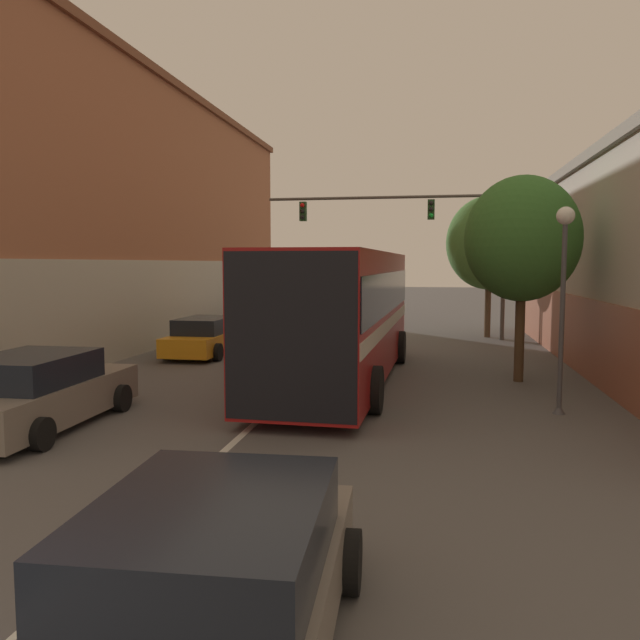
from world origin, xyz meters
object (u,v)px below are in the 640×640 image
Objects in this scene: street_tree_near at (522,239)px; street_lamp at (563,282)px; parked_car_left_near at (207,337)px; parked_car_left_far at (37,393)px; street_tree_far at (489,243)px; hatchback_foreground at (204,595)px; bus at (342,310)px; parked_car_left_mid at (279,316)px; traffic_signal_gantry at (427,229)px.

street_lamp is at bearing -84.43° from street_tree_near.
street_tree_near reaches higher than parked_car_left_near.
street_tree_far is at bearing -31.10° from parked_car_left_far.
street_tree_near reaches higher than hatchback_foreground.
bus is at bearing 151.47° from street_lamp.
street_lamp is (4.91, -2.67, 0.81)m from bus.
traffic_signal_gantry is (6.83, -2.48, 3.87)m from parked_car_left_mid.
parked_car_left_mid is 8.23m from traffic_signal_gantry.
traffic_signal_gantry reaches higher than hatchback_foreground.
bus reaches higher than hatchback_foreground.
street_tree_far reaches higher than bus.
parked_car_left_mid reaches higher than parked_car_left_near.
parked_car_left_far is (0.22, -9.58, 0.06)m from parked_car_left_near.
parked_car_left_mid is at bearing -2.59° from parked_car_left_near.
traffic_signal_gantry is at bearing -10.06° from bus.
parked_car_left_far is at bearing -120.21° from street_tree_far.
traffic_signal_gantry is (2.04, 9.96, 2.61)m from bus.
traffic_signal_gantry reaches higher than parked_car_left_mid.
street_tree_far is at bearing -21.35° from bus.
traffic_signal_gantry is at bearing -115.98° from parked_car_left_mid.
parked_car_left_far is at bearing -146.04° from street_tree_near.
traffic_signal_gantry reaches higher than parked_car_left_far.
bus is 4.99m from street_tree_near.
parked_car_left_mid is at bearing 128.97° from street_tree_near.
parked_car_left_near is 0.85× the size of street_tree_near.
street_lamp is at bearing -117.00° from bus.
parked_car_left_mid is 18.00m from parked_car_left_far.
parked_car_left_near is at bearing 171.13° from parked_car_left_mid.
hatchback_foreground is 1.01× the size of parked_car_left_mid.
parked_car_left_far is at bearing -114.36° from traffic_signal_gantry.
hatchback_foreground is at bearing -138.37° from parked_car_left_far.
street_tree_far is at bearing 91.35° from street_lamp.
street_lamp is 3.70m from street_tree_near.
bus reaches higher than parked_car_left_near.
street_tree_near is (9.77, -3.15, 3.10)m from parked_car_left_near.
street_lamp is at bearing -74.60° from parked_car_left_far.
parked_car_left_near is at bearing 162.16° from street_tree_near.
parked_car_left_far reaches higher than parked_car_left_near.
parked_car_left_far is at bearing 173.33° from parked_car_left_mid.
bus is 2.40× the size of hatchback_foreground.
street_tree_far reaches higher than parked_car_left_near.
hatchback_foreground is 24.77m from parked_car_left_mid.
street_tree_far is (9.80, 6.87, 3.33)m from parked_car_left_near.
street_tree_near is (2.53, -9.09, -0.79)m from traffic_signal_gantry.
hatchback_foreground reaches higher than parked_car_left_near.
parked_car_left_far is (-4.99, -5.56, -1.23)m from bus.
parked_car_left_far is 1.07× the size of street_lamp.
parked_car_left_far is 0.85× the size of street_tree_near.
hatchback_foreground is 1.00× the size of parked_car_left_near.
parked_car_left_far reaches higher than hatchback_foreground.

